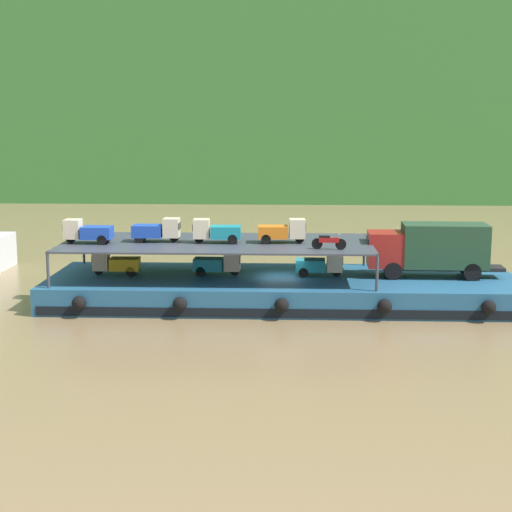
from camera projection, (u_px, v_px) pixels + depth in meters
name	position (u px, v px, depth m)	size (l,w,h in m)	color
ground_plane	(282.00, 302.00, 46.49)	(400.00, 400.00, 0.00)	olive
hillside_far_bank	(289.00, 35.00, 112.37)	(110.03, 39.03, 39.17)	#387533
cargo_barge	(283.00, 289.00, 46.32)	(27.06, 9.08, 1.50)	#23567A
covered_lorry	(431.00, 248.00, 45.89)	(7.90, 2.45, 3.10)	maroon
cargo_rack	(217.00, 243.00, 46.06)	(17.86, 7.66, 2.00)	#383D47
mini_truck_lower_stern	(115.00, 263.00, 46.71)	(2.78, 1.28, 1.38)	gold
mini_truck_lower_aft	(218.00, 263.00, 46.60)	(2.77, 1.25, 1.38)	teal
mini_truck_lower_mid	(320.00, 264.00, 46.31)	(2.76, 1.24, 1.38)	teal
mini_truck_upper_stern	(87.00, 231.00, 45.49)	(2.76, 1.23, 1.38)	#1E47B7
mini_truck_upper_mid	(157.00, 230.00, 46.07)	(2.75, 1.22, 1.38)	#1E47B7
mini_truck_upper_fore	(216.00, 231.00, 45.66)	(2.77, 1.26, 1.38)	teal
mini_truck_upper_bow	(283.00, 231.00, 45.69)	(2.78, 1.27, 1.38)	orange
motorcycle_upper_port	(329.00, 242.00, 43.44)	(1.90, 0.55, 0.87)	black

